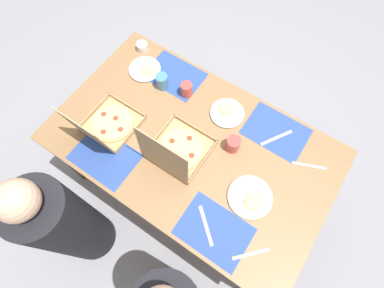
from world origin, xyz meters
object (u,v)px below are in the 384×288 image
Objects in this scene: plate_near_right at (250,198)px; diner_right_seat at (67,224)px; plate_near_left at (145,70)px; cup_clear_left at (162,81)px; pizza_box_edge_far at (177,150)px; cup_spare at (187,89)px; plate_far_right at (227,113)px; pizza_box_corner_left at (107,125)px; cup_dark at (233,144)px; condiment_bowl at (142,46)px.

diner_right_seat is (0.80, 0.66, -0.21)m from plate_near_right.
cup_clear_left is at bearing 168.16° from plate_near_left.
cup_spare is (0.19, -0.37, -0.01)m from pizza_box_edge_far.
plate_near_left is at bearing -80.01° from diner_right_seat.
plate_near_left is 0.33m from cup_spare.
cup_clear_left is (-0.17, 0.04, 0.04)m from plate_near_left.
plate_far_right is 0.17× the size of diner_right_seat.
cup_clear_left reaches higher than cup_spare.
plate_near_left and plate_near_right have the same top height.
pizza_box_corner_left is 0.62m from diner_right_seat.
plate_far_right is at bearing -51.11° from cup_dark.
cup_clear_left is at bearing 149.87° from condiment_bowl.
pizza_box_edge_far reaches higher than plate_far_right.
plate_near_right is at bearing 138.72° from cup_dark.
plate_near_left is 0.18m from condiment_bowl.
pizza_box_corner_left is 3.36× the size of cup_clear_left.
plate_near_right is 2.41× the size of cup_clear_left.
plate_near_right is 2.59× the size of cup_dark.
cup_spare is at bearing -179.79° from plate_near_left.
cup_clear_left reaches higher than plate_near_right.
cup_dark is at bearing 128.89° from plate_far_right.
pizza_box_corner_left is at bearing 62.10° from cup_spare.
cup_dark reaches higher than plate_far_right.
plate_far_right is 0.23m from cup_dark.
plate_near_left is 0.18m from cup_clear_left.
plate_near_right is 0.20× the size of diner_right_seat.
pizza_box_edge_far is 3.47× the size of cup_clear_left.
plate_near_left is 2.21× the size of cup_spare.
pizza_box_edge_far is 0.81m from condiment_bowl.
condiment_bowl is (0.12, -0.13, 0.01)m from plate_near_left.
pizza_box_edge_far reaches higher than cup_spare.
plate_far_right is at bearing 170.94° from condiment_bowl.
pizza_box_corner_left is 0.73m from cup_dark.
plate_far_right is 0.29m from cup_spare.
condiment_bowl is (0.45, -0.13, -0.02)m from cup_spare.
pizza_box_edge_far is 4.57× the size of condiment_bowl.
plate_near_left is at bearing -11.84° from cup_clear_left.
pizza_box_edge_far is 0.63m from plate_near_left.
plate_near_right is (-0.47, -0.01, -0.04)m from pizza_box_edge_far.
pizza_box_corner_left is 0.63m from condiment_bowl.
cup_dark is at bearing -138.71° from pizza_box_edge_far.
plate_near_left is at bearing -35.53° from pizza_box_edge_far.
condiment_bowl is (0.21, -0.59, -0.03)m from pizza_box_corner_left.
pizza_box_edge_far is 3.71× the size of cup_spare.
cup_clear_left is at bearing -11.85° from cup_dark.
pizza_box_edge_far is 0.41m from cup_spare.
plate_far_right is 2.22× the size of cup_spare.
cup_dark is (-0.75, 0.16, 0.04)m from plate_near_left.
diner_right_seat is at bearing 81.85° from cup_spare.
diner_right_seat is (-0.18, 1.02, -0.21)m from plate_near_left.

